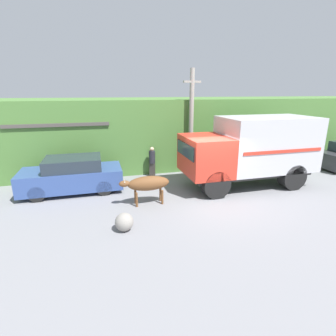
# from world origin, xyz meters

# --- Properties ---
(ground_plane) EXTENTS (60.00, 60.00, 0.00)m
(ground_plane) POSITION_xyz_m (0.00, 0.00, 0.00)
(ground_plane) COLOR gray
(hillside_embankment) EXTENTS (32.00, 6.24, 3.89)m
(hillside_embankment) POSITION_xyz_m (0.00, 7.25, 1.94)
(hillside_embankment) COLOR #4C7A38
(hillside_embankment) RESTS_ON ground_plane
(building_backdrop) EXTENTS (4.73, 2.70, 2.87)m
(building_backdrop) POSITION_xyz_m (-6.21, 5.38, 1.45)
(building_backdrop) COLOR #C6B793
(building_backdrop) RESTS_ON ground_plane
(cargo_truck) EXTENTS (6.11, 2.53, 3.20)m
(cargo_truck) POSITION_xyz_m (2.39, 1.22, 1.78)
(cargo_truck) COLOR #2D2D2D
(cargo_truck) RESTS_ON ground_plane
(brown_cow) EXTENTS (1.97, 0.57, 1.15)m
(brown_cow) POSITION_xyz_m (-2.70, 0.35, 0.85)
(brown_cow) COLOR brown
(brown_cow) RESTS_ON ground_plane
(parked_suv) EXTENTS (4.28, 1.84, 1.56)m
(parked_suv) POSITION_xyz_m (-5.64, 2.54, 0.76)
(parked_suv) COLOR #334C8C
(parked_suv) RESTS_ON ground_plane
(pedestrian_on_hill) EXTENTS (0.44, 0.44, 1.57)m
(pedestrian_on_hill) POSITION_xyz_m (-1.80, 3.75, 0.86)
(pedestrian_on_hill) COLOR #38332D
(pedestrian_on_hill) RESTS_ON ground_plane
(utility_pole) EXTENTS (0.90, 0.24, 5.42)m
(utility_pole) POSITION_xyz_m (0.34, 3.85, 2.82)
(utility_pole) COLOR #9E998E
(utility_pole) RESTS_ON ground_plane
(roadside_rock) EXTENTS (0.59, 0.59, 0.59)m
(roadside_rock) POSITION_xyz_m (-3.83, -1.49, 0.30)
(roadside_rock) COLOR gray
(roadside_rock) RESTS_ON ground_plane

